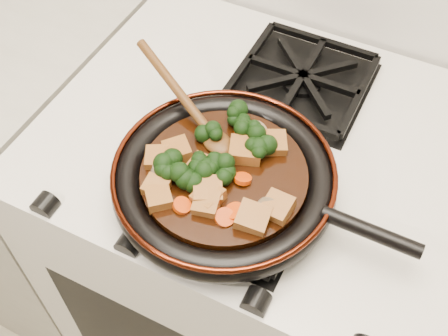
% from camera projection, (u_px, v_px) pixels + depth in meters
% --- Properties ---
extents(stove, '(0.76, 0.60, 0.90)m').
position_uv_depth(stove, '(258.00, 265.00, 1.29)').
color(stove, beige).
rests_on(stove, ground).
extents(burner_grate_front, '(0.23, 0.23, 0.03)m').
position_uv_depth(burner_grate_front, '(234.00, 195.00, 0.85)').
color(burner_grate_front, black).
rests_on(burner_grate_front, stove).
extents(burner_grate_back, '(0.23, 0.23, 0.03)m').
position_uv_depth(burner_grate_back, '(302.00, 79.00, 1.00)').
color(burner_grate_back, black).
rests_on(burner_grate_back, stove).
extents(skillet, '(0.46, 0.33, 0.05)m').
position_uv_depth(skillet, '(225.00, 179.00, 0.83)').
color(skillet, black).
rests_on(skillet, burner_grate_front).
extents(braising_sauce, '(0.25, 0.25, 0.02)m').
position_uv_depth(braising_sauce, '(224.00, 177.00, 0.83)').
color(braising_sauce, black).
rests_on(braising_sauce, skillet).
extents(tofu_cube_0, '(0.04, 0.03, 0.02)m').
position_uv_depth(tofu_cube_0, '(156.00, 187.00, 0.79)').
color(tofu_cube_0, brown).
rests_on(tofu_cube_0, braising_sauce).
extents(tofu_cube_1, '(0.06, 0.06, 0.03)m').
position_uv_depth(tofu_cube_1, '(207.00, 191.00, 0.79)').
color(tofu_cube_1, brown).
rests_on(tofu_cube_1, braising_sauce).
extents(tofu_cube_2, '(0.06, 0.05, 0.03)m').
position_uv_depth(tofu_cube_2, '(273.00, 144.00, 0.84)').
color(tofu_cube_2, brown).
rests_on(tofu_cube_2, braising_sauce).
extents(tofu_cube_3, '(0.05, 0.05, 0.02)m').
position_uv_depth(tofu_cube_3, '(208.00, 197.00, 0.78)').
color(tofu_cube_3, brown).
rests_on(tofu_cube_3, braising_sauce).
extents(tofu_cube_4, '(0.05, 0.05, 0.02)m').
position_uv_depth(tofu_cube_4, '(157.00, 158.00, 0.83)').
color(tofu_cube_4, brown).
rests_on(tofu_cube_4, braising_sauce).
extents(tofu_cube_5, '(0.06, 0.06, 0.03)m').
position_uv_depth(tofu_cube_5, '(178.00, 151.00, 0.83)').
color(tofu_cube_5, brown).
rests_on(tofu_cube_5, braising_sauce).
extents(tofu_cube_6, '(0.04, 0.05, 0.03)m').
position_uv_depth(tofu_cube_6, '(277.00, 208.00, 0.77)').
color(tofu_cube_6, brown).
rests_on(tofu_cube_6, braising_sauce).
extents(tofu_cube_7, '(0.05, 0.05, 0.03)m').
position_uv_depth(tofu_cube_7, '(253.00, 218.00, 0.76)').
color(tofu_cube_7, brown).
rests_on(tofu_cube_7, braising_sauce).
extents(tofu_cube_8, '(0.06, 0.06, 0.03)m').
position_uv_depth(tofu_cube_8, '(245.00, 151.00, 0.83)').
color(tofu_cube_8, brown).
rests_on(tofu_cube_8, braising_sauce).
extents(tofu_cube_9, '(0.04, 0.04, 0.02)m').
position_uv_depth(tofu_cube_9, '(200.00, 168.00, 0.81)').
color(tofu_cube_9, brown).
rests_on(tofu_cube_9, braising_sauce).
extents(tofu_cube_10, '(0.04, 0.05, 0.03)m').
position_uv_depth(tofu_cube_10, '(207.00, 204.00, 0.78)').
color(tofu_cube_10, brown).
rests_on(tofu_cube_10, braising_sauce).
extents(tofu_cube_11, '(0.05, 0.05, 0.02)m').
position_uv_depth(tofu_cube_11, '(159.00, 198.00, 0.78)').
color(tofu_cube_11, brown).
rests_on(tofu_cube_11, braising_sauce).
extents(broccoli_floret_0, '(0.09, 0.08, 0.06)m').
position_uv_depth(broccoli_floret_0, '(240.00, 119.00, 0.87)').
color(broccoli_floret_0, black).
rests_on(broccoli_floret_0, braising_sauce).
extents(broccoli_floret_1, '(0.08, 0.08, 0.07)m').
position_uv_depth(broccoli_floret_1, '(218.00, 171.00, 0.81)').
color(broccoli_floret_1, black).
rests_on(broccoli_floret_1, braising_sauce).
extents(broccoli_floret_2, '(0.09, 0.08, 0.07)m').
position_uv_depth(broccoli_floret_2, '(249.00, 133.00, 0.85)').
color(broccoli_floret_2, black).
rests_on(broccoli_floret_2, braising_sauce).
extents(broccoli_floret_3, '(0.07, 0.08, 0.06)m').
position_uv_depth(broccoli_floret_3, '(171.00, 168.00, 0.81)').
color(broccoli_floret_3, black).
rests_on(broccoli_floret_3, braising_sauce).
extents(broccoli_floret_4, '(0.09, 0.09, 0.07)m').
position_uv_depth(broccoli_floret_4, '(262.00, 151.00, 0.83)').
color(broccoli_floret_4, black).
rests_on(broccoli_floret_4, braising_sauce).
extents(broccoli_floret_5, '(0.07, 0.08, 0.07)m').
position_uv_depth(broccoli_floret_5, '(213.00, 131.00, 0.85)').
color(broccoli_floret_5, black).
rests_on(broccoli_floret_5, braising_sauce).
extents(broccoli_floret_6, '(0.09, 0.09, 0.07)m').
position_uv_depth(broccoli_floret_6, '(204.00, 167.00, 0.81)').
color(broccoli_floret_6, black).
rests_on(broccoli_floret_6, braising_sauce).
extents(broccoli_floret_7, '(0.07, 0.08, 0.06)m').
position_uv_depth(broccoli_floret_7, '(191.00, 174.00, 0.80)').
color(broccoli_floret_7, black).
rests_on(broccoli_floret_7, braising_sauce).
extents(carrot_coin_0, '(0.03, 0.03, 0.02)m').
position_uv_depth(carrot_coin_0, '(225.00, 217.00, 0.77)').
color(carrot_coin_0, '#C03505').
rests_on(carrot_coin_0, braising_sauce).
extents(carrot_coin_1, '(0.03, 0.03, 0.02)m').
position_uv_depth(carrot_coin_1, '(182.00, 206.00, 0.78)').
color(carrot_coin_1, '#C03505').
rests_on(carrot_coin_1, braising_sauce).
extents(carrot_coin_2, '(0.03, 0.03, 0.02)m').
position_uv_depth(carrot_coin_2, '(244.00, 132.00, 0.86)').
color(carrot_coin_2, '#C03505').
rests_on(carrot_coin_2, braising_sauce).
extents(carrot_coin_3, '(0.03, 0.03, 0.02)m').
position_uv_depth(carrot_coin_3, '(243.00, 179.00, 0.81)').
color(carrot_coin_3, '#C03505').
rests_on(carrot_coin_3, braising_sauce).
extents(carrot_coin_4, '(0.03, 0.03, 0.02)m').
position_uv_depth(carrot_coin_4, '(210.00, 203.00, 0.78)').
color(carrot_coin_4, '#C03505').
rests_on(carrot_coin_4, braising_sauce).
extents(carrot_coin_5, '(0.03, 0.03, 0.02)m').
position_uv_depth(carrot_coin_5, '(235.00, 212.00, 0.77)').
color(carrot_coin_5, '#C03505').
rests_on(carrot_coin_5, braising_sauce).
extents(mushroom_slice_0, '(0.04, 0.04, 0.03)m').
position_uv_depth(mushroom_slice_0, '(162.00, 173.00, 0.81)').
color(mushroom_slice_0, brown).
rests_on(mushroom_slice_0, braising_sauce).
extents(mushroom_slice_1, '(0.03, 0.04, 0.03)m').
position_uv_depth(mushroom_slice_1, '(162.00, 170.00, 0.81)').
color(mushroom_slice_1, brown).
rests_on(mushroom_slice_1, braising_sauce).
extents(mushroom_slice_2, '(0.04, 0.04, 0.03)m').
position_uv_depth(mushroom_slice_2, '(267.00, 208.00, 0.77)').
color(mushroom_slice_2, brown).
rests_on(mushroom_slice_2, braising_sauce).
extents(mushroom_slice_3, '(0.04, 0.04, 0.02)m').
position_uv_depth(mushroom_slice_3, '(257.00, 131.00, 0.86)').
color(mushroom_slice_3, brown).
rests_on(mushroom_slice_3, braising_sauce).
extents(wooden_spoon, '(0.14, 0.09, 0.21)m').
position_uv_depth(wooden_spoon, '(196.00, 114.00, 0.86)').
color(wooden_spoon, '#4D2C10').
rests_on(wooden_spoon, braising_sauce).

